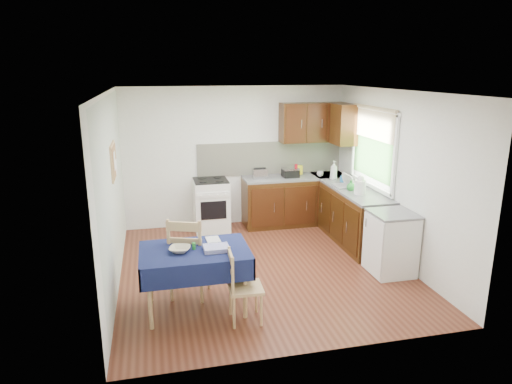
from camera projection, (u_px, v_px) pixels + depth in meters
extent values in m
plane|color=#502315|center=(263.00, 268.00, 6.59)|extent=(4.20, 4.20, 0.00)
cube|color=white|center=(264.00, 91.00, 5.94)|extent=(4.00, 4.20, 0.02)
cube|color=white|center=(235.00, 157.00, 8.24)|extent=(4.00, 0.02, 2.50)
cube|color=white|center=(317.00, 237.00, 4.29)|extent=(4.00, 0.02, 2.50)
cube|color=silver|center=(112.00, 193.00, 5.83)|extent=(0.02, 4.20, 2.50)
cube|color=white|center=(395.00, 177.00, 6.70)|extent=(0.02, 4.20, 2.50)
cube|color=black|center=(295.00, 201.00, 8.40)|extent=(1.90, 0.60, 0.86)
cube|color=black|center=(354.00, 217.00, 7.46)|extent=(0.60, 1.70, 0.86)
cube|color=slate|center=(295.00, 177.00, 8.29)|extent=(1.90, 0.60, 0.04)
cube|color=slate|center=(356.00, 191.00, 7.34)|extent=(0.60, 1.70, 0.04)
cube|color=slate|center=(329.00, 175.00, 8.43)|extent=(0.60, 0.60, 0.04)
cube|color=beige|center=(270.00, 158.00, 8.38)|extent=(2.70, 0.02, 0.60)
cube|color=black|center=(313.00, 122.00, 8.23)|extent=(1.20, 0.35, 0.70)
cube|color=black|center=(345.00, 124.00, 7.92)|extent=(0.35, 0.50, 0.70)
cube|color=white|center=(211.00, 205.00, 8.06)|extent=(0.60, 0.60, 0.90)
cube|color=black|center=(211.00, 180.00, 7.94)|extent=(0.58, 0.58, 0.02)
cube|color=black|center=(214.00, 210.00, 7.77)|extent=(0.44, 0.01, 0.32)
cube|color=#2C5924|center=(373.00, 152.00, 7.29)|extent=(0.01, 1.40, 0.85)
cube|color=white|center=(375.00, 111.00, 7.12)|extent=(0.04, 1.48, 0.06)
cube|color=white|center=(370.00, 185.00, 7.43)|extent=(0.04, 1.48, 0.06)
cube|color=tan|center=(373.00, 125.00, 7.17)|extent=(0.02, 1.36, 0.44)
cube|color=white|center=(391.00, 244.00, 6.33)|extent=(0.55, 0.58, 0.85)
cube|color=slate|center=(394.00, 214.00, 6.22)|extent=(0.58, 0.60, 0.03)
cube|color=tan|center=(113.00, 161.00, 6.03)|extent=(0.02, 0.62, 0.47)
cube|color=#91593C|center=(114.00, 161.00, 6.03)|extent=(0.01, 0.56, 0.41)
cube|color=white|center=(115.00, 161.00, 5.95)|extent=(0.00, 0.18, 0.24)
cube|color=white|center=(116.00, 167.00, 6.17)|extent=(0.00, 0.15, 0.20)
cube|color=#0F0F3C|center=(195.00, 251.00, 5.27)|extent=(1.22, 0.81, 0.03)
cube|color=#0F0F3C|center=(199.00, 275.00, 4.91)|extent=(1.26, 0.02, 0.26)
cube|color=#0F0F3C|center=(192.00, 247.00, 5.69)|extent=(1.26, 0.02, 0.26)
cube|color=#0F0F3C|center=(140.00, 265.00, 5.17)|extent=(0.02, 0.85, 0.26)
cube|color=#0F0F3C|center=(247.00, 255.00, 5.44)|extent=(0.02, 0.85, 0.26)
cylinder|color=tan|center=(150.00, 299.00, 4.95)|extent=(0.05, 0.05, 0.73)
cylinder|color=tan|center=(245.00, 289.00, 5.18)|extent=(0.05, 0.05, 0.73)
cylinder|color=tan|center=(150.00, 274.00, 5.56)|extent=(0.05, 0.05, 0.73)
cylinder|color=tan|center=(235.00, 265.00, 5.79)|extent=(0.05, 0.05, 0.73)
cube|color=tan|center=(190.00, 258.00, 5.68)|extent=(0.60, 0.60, 0.04)
cube|color=tan|center=(184.00, 234.00, 5.39)|extent=(0.41, 0.18, 0.34)
cylinder|color=tan|center=(209.00, 271.00, 5.91)|extent=(0.04, 0.04, 0.50)
cylinder|color=tan|center=(180.00, 269.00, 5.95)|extent=(0.04, 0.04, 0.50)
cylinder|color=tan|center=(202.00, 284.00, 5.54)|extent=(0.04, 0.04, 0.50)
cylinder|color=tan|center=(171.00, 282.00, 5.59)|extent=(0.04, 0.04, 0.50)
cube|color=tan|center=(245.00, 288.00, 5.11)|extent=(0.39, 0.39, 0.04)
cube|color=tan|center=(231.00, 263.00, 5.01)|extent=(0.04, 0.34, 0.27)
cylinder|color=tan|center=(261.00, 310.00, 5.05)|extent=(0.03, 0.03, 0.40)
cylinder|color=tan|center=(256.00, 297.00, 5.34)|extent=(0.03, 0.03, 0.40)
cylinder|color=tan|center=(234.00, 312.00, 5.00)|extent=(0.03, 0.03, 0.40)
cylinder|color=tan|center=(231.00, 299.00, 5.29)|extent=(0.03, 0.03, 0.40)
cube|color=#ACADB1|center=(260.00, 174.00, 8.08)|extent=(0.26, 0.16, 0.18)
cube|color=black|center=(260.00, 168.00, 8.05)|extent=(0.22, 0.02, 0.02)
cube|color=black|center=(290.00, 173.00, 8.21)|extent=(0.28, 0.24, 0.13)
cube|color=#ACADB1|center=(290.00, 169.00, 8.19)|extent=(0.28, 0.24, 0.03)
cylinder|color=#B00E1A|center=(296.00, 170.00, 8.20)|extent=(0.05, 0.05, 0.23)
cube|color=yellow|center=(299.00, 170.00, 8.40)|extent=(0.14, 0.10, 0.16)
cube|color=gray|center=(348.00, 186.00, 7.55)|extent=(0.45, 0.34, 0.02)
cylinder|color=white|center=(348.00, 180.00, 7.53)|extent=(0.06, 0.21, 0.21)
cylinder|color=white|center=(360.00, 187.00, 7.06)|extent=(0.18, 0.18, 0.22)
sphere|color=white|center=(361.00, 179.00, 7.03)|extent=(0.11, 0.11, 0.11)
imported|color=silver|center=(320.00, 174.00, 8.25)|extent=(0.13, 0.13, 0.09)
imported|color=white|center=(334.00, 170.00, 7.97)|extent=(0.15, 0.15, 0.33)
imported|color=#1E68B1|center=(343.00, 177.00, 7.82)|extent=(0.11, 0.11, 0.17)
imported|color=#23812E|center=(351.00, 185.00, 7.28)|extent=(0.17, 0.17, 0.17)
imported|color=beige|center=(180.00, 249.00, 5.20)|extent=(0.29, 0.29, 0.06)
imported|color=white|center=(206.00, 240.00, 5.53)|extent=(0.17, 0.23, 0.02)
cylinder|color=#268D32|center=(194.00, 246.00, 5.26)|extent=(0.04, 0.04, 0.08)
cube|color=#292895|center=(216.00, 248.00, 5.24)|extent=(0.29, 0.23, 0.05)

